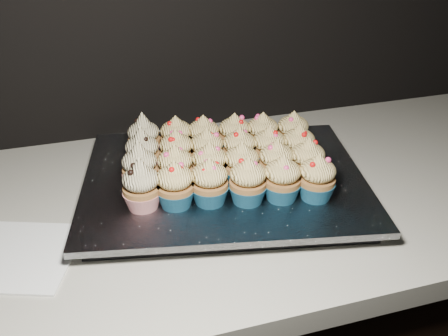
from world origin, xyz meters
name	(u,v)px	position (x,y,z in m)	size (l,w,h in m)	color
worktop	(130,217)	(0.00, 1.70, 0.88)	(2.44, 0.64, 0.04)	beige
napkin	(20,256)	(-0.18, 1.61, 0.90)	(0.17, 0.17, 0.00)	white
baking_tray	(224,186)	(0.18, 1.70, 0.91)	(0.47, 0.36, 0.02)	black
foil_lining	(224,178)	(0.18, 1.70, 0.93)	(0.51, 0.40, 0.01)	silver
cupcake_0	(141,186)	(0.02, 1.64, 0.97)	(0.06, 0.06, 0.10)	red
cupcake_1	(175,186)	(0.07, 1.63, 0.97)	(0.06, 0.06, 0.08)	#1A5B7E
cupcake_2	(210,183)	(0.13, 1.63, 0.97)	(0.06, 0.06, 0.08)	#1A5B7E
cupcake_3	(248,182)	(0.19, 1.61, 0.97)	(0.06, 0.06, 0.08)	#1A5B7E
cupcake_4	(282,179)	(0.25, 1.60, 0.97)	(0.06, 0.06, 0.08)	#1A5B7E
cupcake_5	(317,178)	(0.30, 1.59, 0.97)	(0.06, 0.06, 0.08)	#1A5B7E
cupcake_6	(140,168)	(0.03, 1.70, 0.97)	(0.06, 0.06, 0.10)	red
cupcake_7	(175,168)	(0.08, 1.69, 0.97)	(0.06, 0.06, 0.08)	#1A5B7E
cupcake_8	(210,166)	(0.14, 1.68, 0.97)	(0.06, 0.06, 0.08)	#1A5B7E
cupcake_9	(242,165)	(0.20, 1.67, 0.97)	(0.06, 0.06, 0.08)	#1A5B7E
cupcake_10	(276,163)	(0.26, 1.66, 0.97)	(0.06, 0.06, 0.08)	#1A5B7E
cupcake_11	(307,162)	(0.31, 1.65, 0.97)	(0.06, 0.06, 0.08)	#1A5B7E
cupcake_12	(143,153)	(0.04, 1.76, 0.97)	(0.06, 0.06, 0.10)	red
cupcake_13	(177,152)	(0.10, 1.75, 0.97)	(0.06, 0.06, 0.08)	#1A5B7E
cupcake_14	(207,151)	(0.15, 1.74, 0.97)	(0.06, 0.06, 0.08)	#1A5B7E
cupcake_15	(239,150)	(0.21, 1.72, 0.97)	(0.06, 0.06, 0.08)	#1A5B7E
cupcake_16	(269,148)	(0.27, 1.71, 0.97)	(0.06, 0.06, 0.08)	#1A5B7E
cupcake_17	(298,147)	(0.32, 1.70, 0.97)	(0.06, 0.06, 0.08)	#1A5B7E
cupcake_18	(144,138)	(0.05, 1.82, 0.97)	(0.06, 0.06, 0.10)	red
cupcake_19	(176,138)	(0.11, 1.81, 0.97)	(0.06, 0.06, 0.08)	#1A5B7E
cupcake_20	(204,137)	(0.16, 1.79, 0.97)	(0.06, 0.06, 0.08)	#1A5B7E
cupcake_21	(234,135)	(0.22, 1.79, 0.97)	(0.06, 0.06, 0.08)	#1A5B7E
cupcake_22	(262,134)	(0.28, 1.77, 0.97)	(0.06, 0.06, 0.08)	#1A5B7E
cupcake_23	(293,133)	(0.34, 1.76, 0.97)	(0.06, 0.06, 0.08)	#1A5B7E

